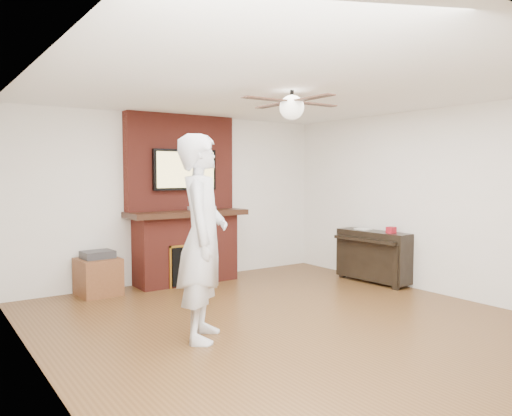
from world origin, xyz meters
TOP-DOWN VIEW (x-y plane):
  - room_shell at (0.00, 0.00)m, footprint 5.36×5.86m
  - fireplace at (0.00, 2.55)m, footprint 1.78×0.64m
  - tv at (0.00, 2.50)m, footprint 1.00×0.08m
  - ceiling_fan at (-0.00, 0.00)m, footprint 1.21×1.21m
  - person at (-1.01, 0.12)m, footprint 0.83×0.88m
  - side_table at (-1.32, 2.48)m, footprint 0.55×0.55m
  - piano at (2.31, 0.92)m, footprint 0.51×1.20m
  - cable_box at (0.24, 2.45)m, footprint 0.39×0.24m
  - candle_orange at (-0.20, 2.35)m, footprint 0.07×0.07m
  - candle_green at (0.00, 2.36)m, footprint 0.07×0.07m
  - candle_cream at (0.02, 2.30)m, footprint 0.08×0.08m
  - candle_blue at (0.13, 2.37)m, footprint 0.06×0.06m

SIDE VIEW (x-z plane):
  - candle_blue at x=0.13m, z-range 0.00..0.08m
  - candle_green at x=0.00m, z-range 0.00..0.10m
  - candle_orange at x=-0.20m, z-range 0.00..0.12m
  - candle_cream at x=0.02m, z-range 0.00..0.13m
  - side_table at x=-1.32m, z-range -0.02..0.57m
  - piano at x=2.31m, z-range -0.02..0.84m
  - fireplace at x=0.00m, z-range -0.25..2.25m
  - person at x=-1.01m, z-range 0.00..2.01m
  - cable_box at x=0.24m, z-range 1.08..1.13m
  - room_shell at x=0.00m, z-range -0.18..2.68m
  - tv at x=0.00m, z-range 1.38..1.98m
  - ceiling_fan at x=0.00m, z-range 2.18..2.49m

